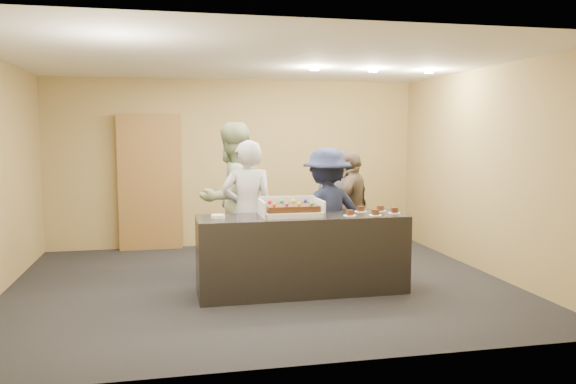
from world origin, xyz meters
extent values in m
plane|color=black|center=(0.00, 0.00, 0.00)|extent=(6.00, 6.00, 0.00)
plane|color=white|center=(0.00, 0.00, 2.70)|extent=(6.00, 6.00, 0.00)
cube|color=#9D874C|center=(0.00, 2.50, 1.35)|extent=(6.00, 0.04, 2.70)
cube|color=#9D874C|center=(0.00, -2.50, 1.35)|extent=(6.00, 0.04, 2.70)
cube|color=#9D874C|center=(3.00, 0.00, 1.35)|extent=(0.04, 5.00, 2.70)
cube|color=black|center=(0.40, -0.48, 0.45)|extent=(2.40, 0.72, 0.90)
cube|color=brown|center=(-1.38, 2.41, 1.07)|extent=(0.97, 0.15, 2.14)
cube|color=white|center=(0.27, -0.48, 0.93)|extent=(0.67, 0.47, 0.06)
cube|color=white|center=(-0.06, -0.48, 0.99)|extent=(0.02, 0.47, 0.18)
cube|color=white|center=(0.61, -0.48, 0.99)|extent=(0.02, 0.47, 0.18)
cube|color=white|center=(0.27, -0.24, 1.00)|extent=(0.67, 0.02, 0.20)
cube|color=#3F200E|center=(0.27, -0.48, 0.99)|extent=(0.59, 0.41, 0.07)
sphere|color=red|center=(0.05, -0.34, 1.05)|extent=(0.04, 0.04, 0.04)
sphere|color=green|center=(0.19, -0.34, 1.05)|extent=(0.04, 0.04, 0.04)
sphere|color=yellow|center=(0.34, -0.34, 1.05)|extent=(0.04, 0.04, 0.04)
sphere|color=#1A28E5|center=(0.48, -0.34, 1.05)|extent=(0.04, 0.04, 0.04)
sphere|color=#EE5314|center=(0.05, -0.62, 1.05)|extent=(0.04, 0.04, 0.04)
sphere|color=#B92792|center=(0.19, -0.62, 1.05)|extent=(0.04, 0.04, 0.04)
sphere|color=gold|center=(0.34, -0.62, 1.05)|extent=(0.04, 0.04, 0.04)
sphere|color=green|center=(0.48, -0.62, 1.05)|extent=(0.04, 0.04, 0.04)
cylinder|color=white|center=(-0.56, -0.47, 0.92)|extent=(0.16, 0.16, 0.04)
cylinder|color=white|center=(0.93, -0.61, 0.90)|extent=(0.15, 0.15, 0.01)
cube|color=#3F200E|center=(0.93, -0.61, 0.94)|extent=(0.07, 0.06, 0.06)
cylinder|color=white|center=(1.17, -0.32, 0.90)|extent=(0.15, 0.15, 0.01)
cube|color=#3F200E|center=(1.17, -0.32, 0.94)|extent=(0.07, 0.06, 0.06)
cylinder|color=white|center=(1.23, -0.65, 0.90)|extent=(0.15, 0.15, 0.01)
cube|color=#3F200E|center=(1.23, -0.65, 0.94)|extent=(0.07, 0.06, 0.06)
cylinder|color=white|center=(1.41, -0.34, 0.90)|extent=(0.15, 0.15, 0.01)
cube|color=#3F200E|center=(1.41, -0.34, 0.94)|extent=(0.07, 0.06, 0.06)
cylinder|color=white|center=(1.51, -0.53, 0.90)|extent=(0.15, 0.15, 0.01)
cube|color=#3F200E|center=(1.51, -0.53, 0.94)|extent=(0.07, 0.06, 0.06)
imported|color=#AAABB0|center=(-0.15, 0.05, 0.88)|extent=(0.67, 0.46, 1.76)
imported|color=#8FA071|center=(-0.29, 0.56, 0.99)|extent=(1.21, 1.15, 1.98)
imported|color=#1B213E|center=(0.82, -0.03, 0.83)|extent=(1.18, 0.84, 1.66)
imported|color=brown|center=(1.39, 0.67, 0.80)|extent=(0.88, 0.97, 1.59)
imported|color=#28282C|center=(1.39, 1.33, 0.81)|extent=(0.82, 0.56, 1.61)
cylinder|color=#FFEAC6|center=(0.80, 0.50, 2.67)|extent=(0.12, 0.12, 0.03)
cylinder|color=#FFEAC6|center=(1.60, 0.50, 2.67)|extent=(0.12, 0.12, 0.03)
cylinder|color=#FFEAC6|center=(2.40, 0.50, 2.67)|extent=(0.12, 0.12, 0.03)
camera|label=1|loc=(-1.07, -6.67, 1.84)|focal=35.00mm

